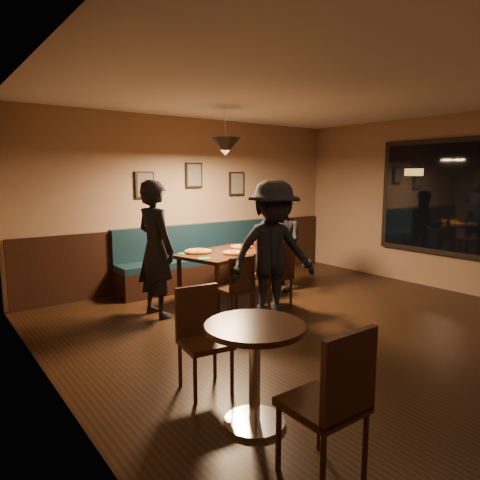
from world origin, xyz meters
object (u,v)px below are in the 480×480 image
at_px(soda_glass, 267,246).
at_px(tabasco_bottle, 255,245).
at_px(chair_near_left, 234,288).
at_px(diner_right, 281,243).
at_px(dining_table, 226,276).
at_px(cafe_chair_far, 205,341).
at_px(cafe_chair_near, 322,401).
at_px(booth_bench, 203,256).
at_px(chair_near_right, 272,274).
at_px(diner_front, 273,252).
at_px(cafe_table, 255,375).
at_px(diner_left, 156,249).

distance_m(soda_glass, tabasco_bottle, 0.24).
relative_size(chair_near_left, diner_right, 0.56).
distance_m(dining_table, chair_near_left, 0.92).
xyz_separation_m(cafe_chair_far, cafe_chair_near, (-0.01, -1.35, 0.04)).
bearing_deg(booth_bench, cafe_chair_far, -121.73).
height_order(dining_table, chair_near_right, chair_near_right).
bearing_deg(booth_bench, soda_glass, -76.08).
distance_m(diner_front, cafe_chair_far, 1.99).
xyz_separation_m(soda_glass, cafe_chair_far, (-2.28, -1.89, -0.36)).
bearing_deg(diner_front, chair_near_left, 148.32).
relative_size(diner_right, tabasco_bottle, 12.21).
relative_size(dining_table, chair_near_right, 1.41).
xyz_separation_m(soda_glass, tabasco_bottle, (-0.03, 0.24, -0.01)).
height_order(soda_glass, cafe_table, soda_glass).
relative_size(dining_table, cafe_table, 1.76).
bearing_deg(chair_near_right, soda_glass, 64.79).
distance_m(diner_left, cafe_table, 2.89).
xyz_separation_m(booth_bench, chair_near_left, (-0.67, -1.80, -0.07)).
bearing_deg(cafe_chair_near, chair_near_left, 64.59).
relative_size(cafe_chair_far, cafe_chair_near, 0.91).
height_order(diner_left, diner_front, same).
bearing_deg(chair_near_left, booth_bench, 69.42).
relative_size(diner_left, cafe_chair_far, 2.01).
height_order(chair_near_left, diner_left, diner_left).
bearing_deg(cafe_table, tabasco_bottle, 51.25).
height_order(chair_near_right, cafe_chair_far, chair_near_right).
relative_size(dining_table, diner_right, 0.90).
xyz_separation_m(booth_bench, cafe_chair_far, (-1.96, -3.17, -0.05)).
relative_size(cafe_table, cafe_chair_far, 0.88).
bearing_deg(cafe_chair_far, diner_front, -140.15).
bearing_deg(chair_near_left, cafe_chair_near, -115.93).
xyz_separation_m(diner_left, cafe_chair_near, (-0.60, -3.47, -0.41)).
relative_size(booth_bench, diner_right, 1.97).
relative_size(chair_near_left, cafe_chair_far, 0.96).
height_order(dining_table, cafe_table, cafe_table).
height_order(diner_right, diner_front, diner_front).
height_order(chair_near_right, diner_left, diner_left).
bearing_deg(cafe_chair_far, cafe_chair_near, 97.44).
distance_m(booth_bench, cafe_chair_far, 3.72).
bearing_deg(diner_right, cafe_chair_near, -22.60).
bearing_deg(diner_right, cafe_table, -28.58).
bearing_deg(cafe_table, chair_near_right, 46.50).
bearing_deg(tabasco_bottle, diner_front, -118.73).
relative_size(dining_table, chair_near_left, 1.61).
distance_m(cafe_table, cafe_chair_far, 0.67).
distance_m(chair_near_left, diner_right, 1.73).
xyz_separation_m(booth_bench, diner_left, (-1.37, -1.05, 0.40)).
relative_size(chair_near_left, cafe_table, 1.09).
distance_m(diner_left, cafe_chair_far, 2.25).
bearing_deg(diner_front, booth_bench, 94.03).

